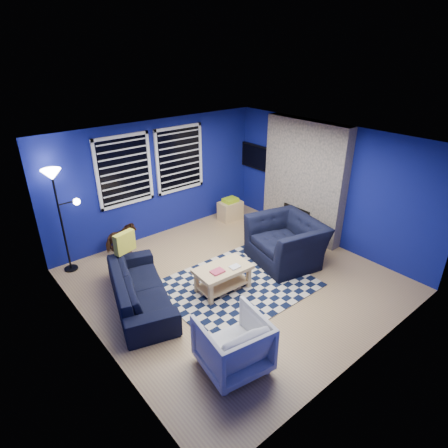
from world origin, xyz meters
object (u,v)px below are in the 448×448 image
at_px(armchair_big, 286,242).
at_px(armchair_bent, 233,344).
at_px(tv, 257,157).
at_px(floor_lamp, 56,189).
at_px(rocking_horse, 121,238).
at_px(coffee_table, 223,274).
at_px(sofa, 140,288).
at_px(cabinet, 230,210).

xyz_separation_m(armchair_big, armchair_bent, (-2.53, -1.36, -0.05)).
bearing_deg(tv, floor_lamp, 176.92).
height_order(rocking_horse, floor_lamp, floor_lamp).
distance_m(armchair_big, coffee_table, 1.56).
xyz_separation_m(sofa, rocking_horse, (0.50, 1.73, 0.04)).
bearing_deg(armchair_bent, floor_lamp, -69.08).
distance_m(rocking_horse, cabinet, 2.76).
xyz_separation_m(armchair_bent, floor_lamp, (-0.79, 3.74, 1.23)).
height_order(armchair_big, armchair_bent, armchair_big).
relative_size(sofa, coffee_table, 2.08).
height_order(armchair_big, cabinet, armchair_big).
bearing_deg(armchair_big, cabinet, -178.68).
bearing_deg(armchair_bent, rocking_horse, -84.35).
bearing_deg(armchair_big, tv, 162.38).
relative_size(armchair_big, armchair_bent, 1.57).
xyz_separation_m(sofa, coffee_table, (1.26, -0.57, 0.03)).
height_order(rocking_horse, coffee_table, rocking_horse).
relative_size(tv, rocking_horse, 1.60).
relative_size(armchair_big, rocking_horse, 2.12).
bearing_deg(armchair_bent, cabinet, -121.23).
height_order(coffee_table, floor_lamp, floor_lamp).
height_order(armchair_big, coffee_table, armchair_big).
distance_m(armchair_bent, floor_lamp, 4.01).
height_order(sofa, coffee_table, sofa).
distance_m(cabinet, floor_lamp, 4.01).
bearing_deg(floor_lamp, tv, -3.08).
height_order(rocking_horse, cabinet, rocking_horse).
bearing_deg(cabinet, rocking_horse, 178.79).
height_order(tv, rocking_horse, tv).
bearing_deg(armchair_bent, armchair_big, -142.86).
height_order(cabinet, floor_lamp, floor_lamp).
xyz_separation_m(armchair_big, coffee_table, (-1.55, 0.03, -0.10)).
bearing_deg(coffee_table, sofa, 155.76).
xyz_separation_m(tv, rocking_horse, (-3.57, 0.20, -1.07)).
bearing_deg(tv, coffee_table, -143.12).
bearing_deg(armchair_big, sofa, -89.34).
bearing_deg(sofa, rocking_horse, 1.21).
relative_size(tv, armchair_bent, 1.19).
height_order(tv, cabinet, tv).
bearing_deg(tv, armchair_big, -120.35).
height_order(sofa, rocking_horse, rocking_horse).
relative_size(tv, coffee_table, 1.02).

